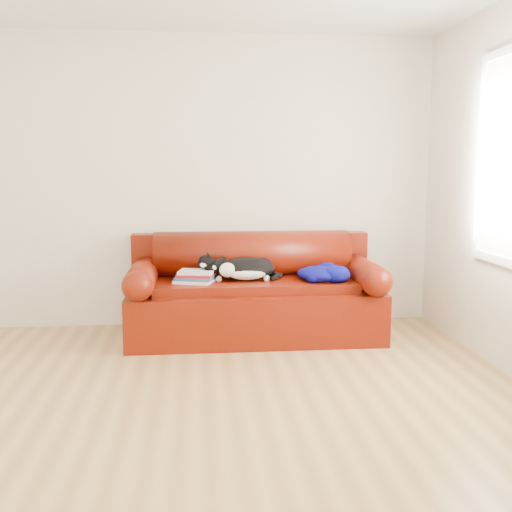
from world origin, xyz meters
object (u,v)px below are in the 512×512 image
(cat, at_px, (246,269))
(book_stack, at_px, (196,276))
(blanket, at_px, (322,273))
(sofa_base, at_px, (254,309))

(cat, bearing_deg, book_stack, 168.74)
(cat, relative_size, blanket, 1.39)
(sofa_base, xyz_separation_m, blanket, (0.56, -0.12, 0.33))
(book_stack, bearing_deg, cat, 6.83)
(cat, height_order, blanket, cat)
(sofa_base, relative_size, book_stack, 5.79)
(sofa_base, relative_size, blanket, 4.28)
(book_stack, height_order, cat, cat)
(book_stack, relative_size, cat, 0.53)
(book_stack, relative_size, blanket, 0.74)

